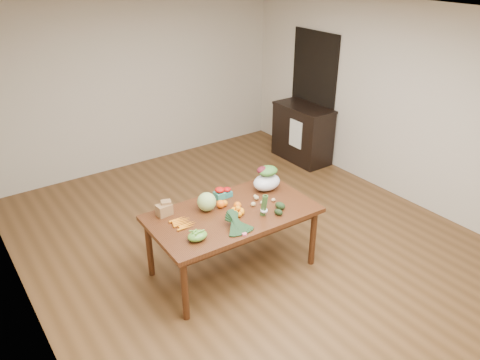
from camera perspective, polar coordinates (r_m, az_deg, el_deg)
floor at (r=5.87m, az=1.15°, el=-7.53°), size 6.00×6.00×0.00m
ceiling at (r=4.88m, az=1.46°, el=19.62°), size 5.00×6.00×0.02m
room_walls at (r=5.23m, az=1.29°, el=4.78°), size 5.02×6.02×2.70m
dining_table at (r=5.22m, az=-0.91°, el=-7.45°), size 1.81×1.05×0.75m
doorway_dark at (r=8.01m, az=8.85°, el=10.11°), size 0.02×1.00×2.10m
cabinet at (r=7.96m, az=7.61°, el=5.68°), size 0.52×1.02×0.94m
dish_towel at (r=7.69m, az=6.79°, el=5.59°), size 0.02×0.28×0.45m
paper_bag at (r=4.99m, az=-9.24°, el=-3.47°), size 0.21×0.18×0.15m
cabbage at (r=5.01m, az=-4.09°, el=-2.66°), size 0.20×0.20×0.20m
strawberry_basket_a at (r=5.26m, az=-2.49°, el=-1.70°), size 0.12×0.12×0.10m
strawberry_basket_b at (r=5.30m, az=-1.59°, el=-1.56°), size 0.10×0.10×0.09m
orange_a at (r=5.07m, az=-2.38°, el=-2.94°), size 0.09×0.09×0.09m
orange_b at (r=5.10m, az=-1.91°, el=-2.85°), size 0.07×0.07×0.07m
orange_c at (r=5.05m, az=-0.31°, el=-3.11°), size 0.08×0.08×0.08m
mandarin_cluster at (r=4.96m, az=-0.26°, el=-3.62°), size 0.19×0.19×0.09m
carrots at (r=4.84m, az=-6.93°, el=-5.18°), size 0.23×0.25×0.03m
snap_pea_bag at (r=4.56m, az=-5.21°, el=-6.79°), size 0.20×0.15×0.09m
kale_bunch at (r=4.66m, az=-0.14°, el=-5.33°), size 0.33×0.41×0.16m
asparagus_bundle at (r=4.89m, az=2.95°, el=-3.10°), size 0.08×0.12×0.26m
potato_a at (r=5.11m, az=1.62°, el=-2.96°), size 0.06×0.05×0.05m
potato_b at (r=5.15m, az=2.74°, el=-2.77°), size 0.05×0.05×0.05m
potato_c at (r=5.24m, az=2.02°, el=-2.18°), size 0.06×0.05×0.05m
potato_d at (r=5.28m, az=1.85°, el=-2.00°), size 0.05×0.04×0.04m
potato_e at (r=5.21m, az=4.09°, el=-2.43°), size 0.05×0.04×0.04m
avocado_a at (r=4.96m, az=4.71°, el=-3.92°), size 0.09×0.12×0.07m
avocado_b at (r=5.07m, az=4.92°, el=-3.14°), size 0.11×0.14×0.08m
salad_bag at (r=5.41m, az=3.29°, el=0.08°), size 0.35×0.27×0.26m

